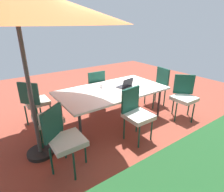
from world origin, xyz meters
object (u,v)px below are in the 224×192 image
Objects in this scene: chair_northwest at (184,95)px; chair_east at (44,117)px; patio_umbrella at (14,4)px; laptop at (125,85)px; dining_table at (112,91)px; cup at (101,86)px; chair_north at (136,112)px; chair_southeast at (35,100)px; chair_west at (158,85)px; chair_northeast at (63,137)px; chair_south at (94,87)px.

chair_east is at bearing -151.71° from chair_northwest.
patio_umbrella is at bearing -146.69° from chair_northwest.
chair_east is 1.79m from laptop.
patio_umbrella reaches higher than chair_northwest.
dining_table is 23.97× the size of cup.
chair_north is 1.06m from cup.
chair_northwest is 1.00× the size of chair_north.
laptop is (-0.32, 0.05, 0.09)m from dining_table.
chair_east is (1.43, -0.79, 0.00)m from chair_north.
patio_umbrella is at bearing 125.37° from chair_southeast.
chair_west is 1.00× the size of chair_east.
patio_umbrella is at bearing 144.63° from chair_east.
chair_east is (-0.19, -0.23, -1.72)m from patio_umbrella.
laptop reaches higher than dining_table.
chair_northwest reaches higher than cup.
chair_northwest and chair_northeast have the same top height.
patio_umbrella is 2.42m from chair_north.
chair_northeast is 0.77m from chair_east.
chair_northwest is at bearing 146.67° from cup.
chair_west is 1.00× the size of chair_northeast.
patio_umbrella reaches higher than chair_east.
patio_umbrella is 3.01× the size of chair_south.
cup is (-1.33, -0.24, 0.24)m from chair_east.
chair_northwest is at bearing -6.80° from chair_north.
patio_umbrella reaches higher than chair_north.
chair_south is 10.28× the size of cup.
dining_table is at bearing -18.06° from laptop.
chair_east is at bearing 32.42° from chair_south.
chair_west is at bearing 173.41° from cup.
cup is (0.45, -0.27, 0.00)m from laptop.
chair_north is at bearing 95.40° from cup.
patio_umbrella is 3.01× the size of chair_northeast.
chair_southeast is 1.61m from chair_northeast.
chair_east is (1.49, 0.84, 0.00)m from chair_south.
patio_umbrella reaches higher than chair_south.
chair_north is 1.00× the size of chair_northeast.
chair_southeast is at bearing -166.44° from chair_northwest.
chair_west is 1.73m from chair_north.
chair_southeast is (-0.24, -1.07, -1.72)m from patio_umbrella.
chair_west and chair_northeast have the same top height.
chair_northwest reaches higher than dining_table.
laptop is at bearing 57.82° from chair_north.
chair_east is at bearing 0.74° from dining_table.
chair_east is at bearing -128.64° from patio_umbrella.
chair_southeast is at bearing 3.01° from chair_south.
chair_southeast is (1.40, -0.82, -0.15)m from dining_table.
dining_table is 0.84m from chair_south.
cup is at bearing 0.32° from chair_northeast.
chair_northwest and chair_north have the same top height.
patio_umbrella is 2.17m from cup.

